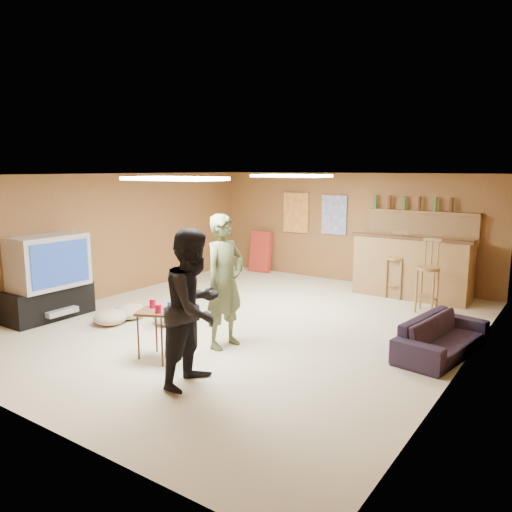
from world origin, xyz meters
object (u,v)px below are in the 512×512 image
Objects in this scene: sofa at (442,336)px; person_black at (194,308)px; tray_table at (159,335)px; tv_body at (48,261)px; person_olive at (225,281)px; bar_counter at (412,267)px.

person_black is at bearing 148.79° from sofa.
tray_table is (-0.82, 0.27, -0.54)m from person_black.
person_olive reaches higher than tv_body.
person_black is at bearing -8.66° from tv_body.
person_black is 3.15m from sofa.
sofa is at bearing -65.12° from bar_counter.
person_olive is 2.81m from sofa.
tv_body is at bearing 174.59° from tray_table.
person_black is (3.38, -0.51, -0.06)m from tv_body.
bar_counter is at bearing -15.46° from person_black.
person_olive is at bearing 64.63° from tray_table.
tv_body is 1.80× the size of tray_table.
person_black reaches higher than bar_counter.
sofa is at bearing 37.03° from tray_table.
bar_counter is at bearing 71.28° from tray_table.
tv_body is 5.70m from sofa.
person_black is (-0.77, -4.96, 0.29)m from bar_counter.
tray_table is at bearing 160.15° from person_olive.
bar_counter is 4.08m from person_olive.
tv_body reaches higher than sofa.
tray_table is (2.56, -0.24, -0.60)m from tv_body.
bar_counter is 1.16× the size of person_olive.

